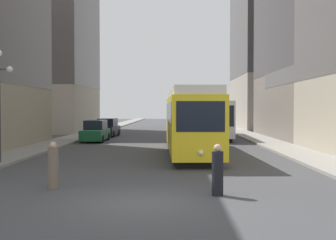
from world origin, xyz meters
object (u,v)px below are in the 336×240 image
at_px(pedestrian_crossing_near, 218,172).
at_px(pedestrian_crossing_far, 53,166).
at_px(parked_car_left_near, 96,132).
at_px(parked_car_left_mid, 108,128).
at_px(transit_bus, 215,118).
at_px(streetcar, 190,120).

bearing_deg(pedestrian_crossing_near, pedestrian_crossing_far, 29.37).
xyz_separation_m(parked_car_left_near, pedestrian_crossing_near, (8.14, -21.56, -0.07)).
bearing_deg(parked_car_left_near, parked_car_left_mid, 90.05).
bearing_deg(parked_car_left_mid, transit_bus, -9.65).
bearing_deg(pedestrian_crossing_near, transit_bus, -54.79).
bearing_deg(transit_bus, pedestrian_crossing_far, -106.68).
height_order(transit_bus, pedestrian_crossing_far, transit_bus).
distance_m(streetcar, transit_bus, 13.78).
height_order(pedestrian_crossing_near, pedestrian_crossing_far, pedestrian_crossing_near).
height_order(streetcar, pedestrian_crossing_near, streetcar).
relative_size(streetcar, pedestrian_crossing_far, 8.40).
xyz_separation_m(streetcar, pedestrian_crossing_far, (-5.20, -10.99, -1.33)).
distance_m(streetcar, pedestrian_crossing_near, 12.19).
bearing_deg(parked_car_left_near, streetcar, -50.80).
relative_size(parked_car_left_near, parked_car_left_mid, 0.99).
relative_size(streetcar, parked_car_left_near, 2.89).
xyz_separation_m(parked_car_left_near, parked_car_left_mid, (0.00, 6.24, -0.00)).
bearing_deg(parked_car_left_mid, pedestrian_crossing_near, -71.51).
bearing_deg(parked_car_left_mid, streetcar, -61.72).
bearing_deg(streetcar, transit_bus, 75.90).
bearing_deg(pedestrian_crossing_far, pedestrian_crossing_near, -45.42).
bearing_deg(transit_bus, pedestrian_crossing_near, -93.83).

